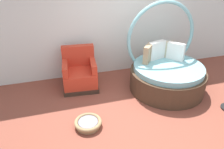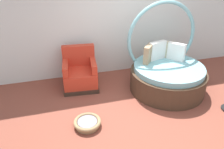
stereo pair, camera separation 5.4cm
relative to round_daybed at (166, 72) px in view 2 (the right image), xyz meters
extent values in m
cube|color=brown|center=(-0.87, -0.80, -0.42)|extent=(8.00, 8.00, 0.02)
cube|color=silver|center=(-0.87, 1.23, 1.02)|extent=(8.00, 0.12, 2.86)
cylinder|color=#473323|center=(0.00, -0.07, -0.16)|extent=(1.71, 1.71, 0.50)
cylinder|color=#7AB7C1|center=(0.00, -0.07, 0.15)|extent=(1.58, 1.58, 0.12)
torus|color=#7AB7C1|center=(0.00, 0.40, 0.69)|extent=(1.71, 0.08, 1.71)
cube|color=white|center=(0.30, 0.19, 0.41)|extent=(0.35, 0.39, 0.40)
cube|color=#BCB293|center=(0.13, 0.40, 0.40)|extent=(0.41, 0.22, 0.39)
cube|color=white|center=(-0.12, 0.34, 0.42)|extent=(0.45, 0.23, 0.43)
cube|color=tan|center=(-0.37, 0.26, 0.41)|extent=(0.36, 0.38, 0.40)
cube|color=#38281E|center=(-1.93, 0.59, -0.36)|extent=(0.87, 0.87, 0.10)
cube|color=red|center=(-1.93, 0.59, -0.14)|extent=(0.83, 0.83, 0.34)
cube|color=red|center=(-1.90, 0.90, 0.28)|extent=(0.77, 0.23, 0.50)
cube|color=red|center=(-2.25, 0.62, 0.14)|extent=(0.18, 0.69, 0.22)
cube|color=red|center=(-1.61, 0.56, 0.14)|extent=(0.18, 0.69, 0.22)
cylinder|color=#9E7F56|center=(-2.02, -0.84, -0.38)|extent=(0.44, 0.44, 0.06)
torus|color=#9E7F56|center=(-2.02, -0.84, -0.32)|extent=(0.51, 0.51, 0.07)
cylinder|color=gray|center=(-2.02, -0.84, -0.33)|extent=(0.36, 0.36, 0.05)
camera|label=1|loc=(-2.43, -3.84, 2.34)|focal=34.10mm
camera|label=2|loc=(-2.38, -3.85, 2.34)|focal=34.10mm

